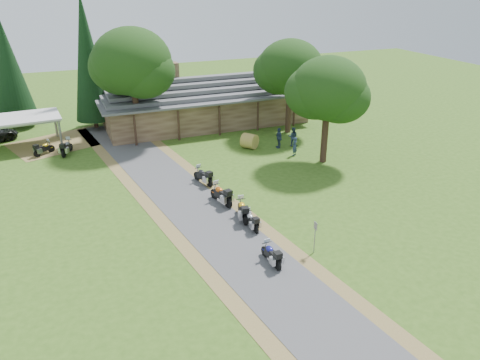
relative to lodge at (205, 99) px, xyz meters
name	(u,v)px	position (x,y,z in m)	size (l,w,h in m)	color
ground	(237,248)	(-6.00, -24.00, -2.45)	(120.00, 120.00, 0.00)	#345417
driveway	(206,218)	(-6.50, -20.00, -2.45)	(46.00, 46.00, 0.00)	#434245
lodge	(205,99)	(0.00, 0.00, 0.00)	(21.40, 9.40, 4.90)	brown
carport	(24,132)	(-17.26, -1.11, -1.07)	(6.39, 4.26, 2.77)	silver
motorcycle_row_a	(271,253)	(-4.84, -26.07, -1.84)	(1.78, 0.58, 1.22)	navy
motorcycle_row_b	(251,220)	(-4.33, -22.19, -1.87)	(1.68, 0.55, 1.15)	#B0B1B8
motorcycle_row_c	(243,209)	(-4.37, -20.91, -1.76)	(2.00, 0.65, 1.37)	gold
motorcycle_row_d	(221,194)	(-4.87, -18.33, -1.73)	(2.11, 0.69, 1.44)	#BF5113
motorcycle_row_e	(203,175)	(-4.98, -14.76, -1.78)	(1.95, 0.64, 1.33)	black
motorcycle_carport_a	(44,148)	(-15.75, -3.85, -1.84)	(1.79, 0.58, 1.22)	yellow
motorcycle_carport_b	(67,147)	(-13.93, -4.48, -1.77)	(1.99, 0.65, 1.36)	slate
person_a	(295,145)	(4.04, -12.07, -1.50)	(0.54, 0.39, 1.89)	navy
person_b	(293,135)	(5.04, -9.89, -1.43)	(0.58, 0.42, 2.05)	navy
person_c	(279,136)	(3.67, -9.82, -1.38)	(0.61, 0.44, 2.15)	navy
hay_bale	(250,141)	(1.21, -8.97, -1.79)	(1.33, 1.33, 1.22)	olive
sign_post	(315,238)	(-2.19, -26.04, -1.48)	(0.35, 0.06, 1.94)	gray
oak_lodge_left	(133,78)	(-7.52, -3.11, 3.39)	(6.96, 6.96, 11.68)	#143710
oak_lodge_right	(290,80)	(6.50, -6.11, 2.63)	(6.09, 6.09, 10.16)	#143710
oak_driveway	(327,103)	(5.56, -14.24, 2.48)	(5.87, 5.87, 9.86)	#143710
cedar_near	(88,63)	(-10.75, 2.40, 3.98)	(3.59, 3.59, 12.85)	black
cedar_far	(11,75)	(-17.88, 5.75, 2.75)	(3.87, 3.87, 10.39)	black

